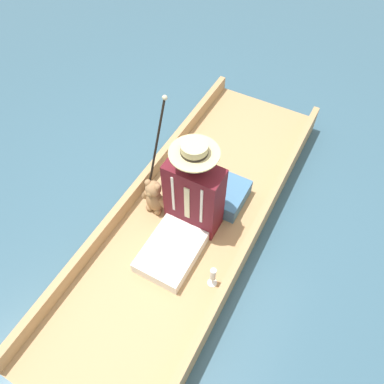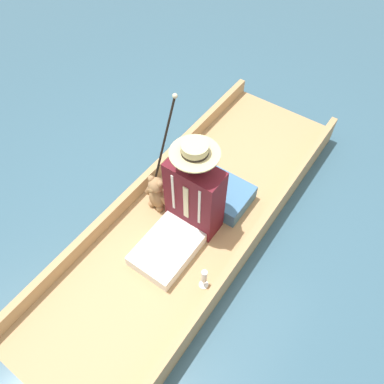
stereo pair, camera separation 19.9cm
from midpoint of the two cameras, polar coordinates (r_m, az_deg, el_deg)
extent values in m
plane|color=#385B70|center=(3.30, -1.69, -5.14)|extent=(16.00, 16.00, 0.00)
cube|color=tan|center=(3.24, -1.72, -4.40)|extent=(1.12, 3.37, 0.16)
cube|color=tan|center=(3.00, 7.11, -6.90)|extent=(0.06, 3.37, 0.14)
cube|color=tan|center=(3.31, -9.79, 0.75)|extent=(0.06, 3.37, 0.14)
cube|color=teal|center=(3.23, 1.63, 0.24)|extent=(0.55, 0.39, 0.15)
cube|color=white|center=(2.94, -5.16, -9.17)|extent=(0.39, 0.53, 0.11)
cube|color=#5B141E|center=(2.87, -1.68, -0.85)|extent=(0.43, 0.21, 0.66)
cube|color=beige|center=(2.77, -2.83, -1.85)|extent=(0.04, 0.01, 0.36)
cube|color=white|center=(2.71, -0.67, -2.42)|extent=(0.02, 0.01, 0.40)
cube|color=white|center=(2.79, -4.97, -0.48)|extent=(0.02, 0.01, 0.40)
sphere|color=#936B4C|center=(2.54, -1.91, 4.91)|extent=(0.20, 0.20, 0.20)
cylinder|color=#CCB77F|center=(2.49, -1.95, 5.89)|extent=(0.35, 0.35, 0.01)
cylinder|color=#CCB77F|center=(2.46, -1.98, 6.56)|extent=(0.19, 0.19, 0.07)
cylinder|color=black|center=(2.48, -1.96, 6.16)|extent=(0.19, 0.19, 0.02)
ellipsoid|color=#9E754C|center=(3.14, -7.49, -1.41)|extent=(0.15, 0.13, 0.23)
sphere|color=#9E754C|center=(3.01, -7.82, 0.43)|extent=(0.13, 0.13, 0.13)
sphere|color=olive|center=(2.99, -8.38, -0.42)|extent=(0.05, 0.05, 0.05)
sphere|color=#9E754C|center=(2.95, -7.18, 0.68)|extent=(0.05, 0.05, 0.05)
sphere|color=#9E754C|center=(2.99, -8.65, 1.34)|extent=(0.05, 0.05, 0.05)
cylinder|color=#9E754C|center=(3.08, -6.30, -1.58)|extent=(0.09, 0.06, 0.10)
cylinder|color=#9E754C|center=(3.14, -8.81, -0.41)|extent=(0.09, 0.06, 0.10)
sphere|color=#9E754C|center=(3.18, -7.03, -3.00)|extent=(0.06, 0.06, 0.06)
sphere|color=#9E754C|center=(3.21, -8.25, -2.42)|extent=(0.06, 0.06, 0.06)
cylinder|color=silver|center=(2.88, 1.06, -13.77)|extent=(0.07, 0.07, 0.01)
cylinder|color=silver|center=(2.84, 1.07, -13.42)|extent=(0.01, 0.01, 0.08)
cylinder|color=silver|center=(2.74, 1.10, -12.54)|extent=(0.04, 0.04, 0.13)
cylinder|color=black|center=(3.15, -7.36, 6.55)|extent=(0.02, 0.39, 0.79)
sphere|color=beige|center=(2.99, -6.14, 14.03)|extent=(0.04, 0.04, 0.04)
camera|label=1|loc=(0.10, -92.06, -2.71)|focal=35.00mm
camera|label=2|loc=(0.10, 87.94, 2.71)|focal=35.00mm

